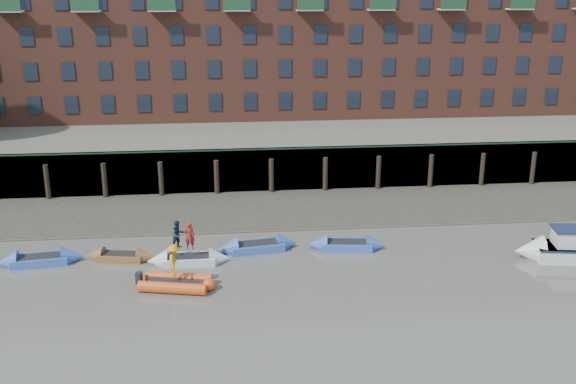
{
  "coord_description": "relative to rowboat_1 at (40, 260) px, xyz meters",
  "views": [
    {
      "loc": [
        -1.52,
        -25.45,
        15.37
      ],
      "look_at": [
        2.25,
        12.0,
        3.2
      ],
      "focal_mm": 42.0,
      "sensor_mm": 36.0,
      "label": 1
    }
  ],
  "objects": [
    {
      "name": "ground",
      "position": [
        11.81,
        -10.26,
        -0.24
      ],
      "size": [
        220.0,
        220.0,
        0.0
      ],
      "primitive_type": "plane",
      "color": "#605A53",
      "rests_on": "ground"
    },
    {
      "name": "foreshore",
      "position": [
        11.81,
        7.74,
        -0.24
      ],
      "size": [
        110.0,
        8.0,
        0.5
      ],
      "primitive_type": "cube",
      "color": "#3D382F",
      "rests_on": "ground"
    },
    {
      "name": "mud_band",
      "position": [
        11.81,
        4.34,
        -0.24
      ],
      "size": [
        110.0,
        1.6,
        0.1
      ],
      "primitive_type": "cube",
      "color": "#4C4336",
      "rests_on": "ground"
    },
    {
      "name": "river_wall",
      "position": [
        11.81,
        12.12,
        1.36
      ],
      "size": [
        110.0,
        1.23,
        3.3
      ],
      "color": "#2D2A26",
      "rests_on": "ground"
    },
    {
      "name": "bank_terrace",
      "position": [
        11.81,
        25.74,
        1.36
      ],
      "size": [
        110.0,
        28.0,
        3.2
      ],
      "primitive_type": "cube",
      "color": "#5E594D",
      "rests_on": "ground"
    },
    {
      "name": "apartment_terrace",
      "position": [
        11.81,
        26.74,
        12.59
      ],
      "size": [
        80.6,
        15.56,
        20.98
      ],
      "color": "brown",
      "rests_on": "bank_terrace"
    },
    {
      "name": "rowboat_1",
      "position": [
        0.0,
        0.0,
        0.0
      ],
      "size": [
        4.78,
        1.88,
        1.35
      ],
      "rotation": [
        0.0,
        0.0,
        0.12
      ],
      "color": "#3859B0",
      "rests_on": "ground"
    },
    {
      "name": "rowboat_2",
      "position": [
        4.39,
        0.09,
        -0.04
      ],
      "size": [
        4.1,
        1.81,
        1.15
      ],
      "rotation": [
        0.0,
        0.0,
        -0.17
      ],
      "color": "brown",
      "rests_on": "ground"
    },
    {
      "name": "rowboat_3",
      "position": [
        8.23,
        -0.79,
        -0.0
      ],
      "size": [
        4.59,
        1.34,
        1.33
      ],
      "rotation": [
        0.0,
        0.0,
        0.0
      ],
      "color": "silver",
      "rests_on": "ground"
    },
    {
      "name": "rowboat_4",
      "position": [
        12.14,
        0.71,
        0.0
      ],
      "size": [
        4.91,
        2.07,
        1.38
      ],
      "rotation": [
        0.0,
        0.0,
        0.15
      ],
      "color": "#3859B0",
      "rests_on": "ground"
    },
    {
      "name": "rowboat_5",
      "position": [
        17.38,
        0.43,
        -0.0
      ],
      "size": [
        4.71,
        1.9,
        1.33
      ],
      "rotation": [
        0.0,
        0.0,
        -0.13
      ],
      "color": "#3859B0",
      "rests_on": "ground"
    },
    {
      "name": "rib_tender",
      "position": [
        7.85,
        -3.86,
        0.05
      ],
      "size": [
        3.95,
        2.54,
        0.66
      ],
      "rotation": [
        0.0,
        0.0,
        -0.23
      ],
      "color": "#D94D19",
      "rests_on": "ground"
    },
    {
      "name": "motor_launch",
      "position": [
        29.14,
        -2.24,
        0.37
      ],
      "size": [
        6.02,
        2.8,
        2.39
      ],
      "rotation": [
        0.0,
        0.0,
        2.98
      ],
      "color": "silver",
      "rests_on": "ground"
    },
    {
      "name": "person_rower_a",
      "position": [
        8.34,
        -0.84,
        1.44
      ],
      "size": [
        0.58,
        0.39,
        1.57
      ],
      "primitive_type": "imported",
      "rotation": [
        0.0,
        0.0,
        3.17
      ],
      "color": "maroon",
      "rests_on": "rowboat_3"
    },
    {
      "name": "person_rower_b",
      "position": [
        7.71,
        -0.67,
        1.47
      ],
      "size": [
        1.0,
        0.96,
        1.63
      ],
      "primitive_type": "imported",
      "rotation": [
        0.0,
        0.0,
        0.61
      ],
      "color": "#19233F",
      "rests_on": "rowboat_3"
    },
    {
      "name": "person_rib_crew",
      "position": [
        7.66,
        -3.79,
        1.26
      ],
      "size": [
        0.66,
        1.14,
        1.75
      ],
      "primitive_type": "imported",
      "rotation": [
        0.0,
        0.0,
        1.57
      ],
      "color": "orange",
      "rests_on": "rib_tender"
    }
  ]
}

